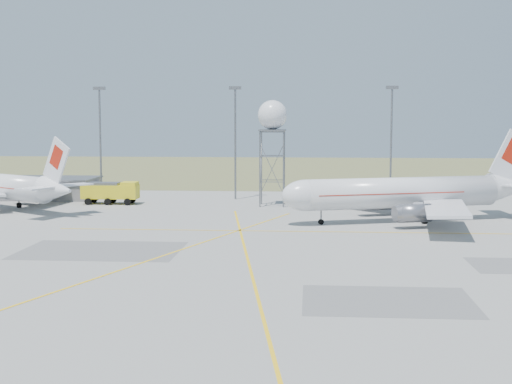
# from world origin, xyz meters

# --- Properties ---
(ground) EXTENTS (400.00, 400.00, 0.00)m
(ground) POSITION_xyz_m (0.00, 0.00, 0.00)
(ground) COLOR #A0A09A
(ground) RESTS_ON ground
(grass_strip) EXTENTS (400.00, 120.00, 0.03)m
(grass_strip) POSITION_xyz_m (0.00, 140.00, 0.01)
(grass_strip) COLOR olive
(grass_strip) RESTS_ON ground
(building_grey) EXTENTS (19.00, 10.00, 3.90)m
(building_grey) POSITION_xyz_m (-45.00, 64.00, 1.97)
(building_grey) COLOR gray
(building_grey) RESTS_ON ground
(mast_a) EXTENTS (2.20, 0.50, 20.50)m
(mast_a) POSITION_xyz_m (-35.00, 66.00, 12.07)
(mast_a) COLOR slate
(mast_a) RESTS_ON ground
(mast_b) EXTENTS (2.20, 0.50, 20.50)m
(mast_b) POSITION_xyz_m (-10.00, 66.00, 12.07)
(mast_b) COLOR slate
(mast_b) RESTS_ON ground
(mast_c) EXTENTS (2.20, 0.50, 20.50)m
(mast_c) POSITION_xyz_m (18.00, 66.00, 12.07)
(mast_c) COLOR slate
(mast_c) RESTS_ON ground
(airliner_main) EXTENTS (38.16, 36.02, 13.28)m
(airliner_main) POSITION_xyz_m (17.28, 40.35, 4.07)
(airliner_main) COLOR silver
(airliner_main) RESTS_ON ground
(radar_tower) EXTENTS (4.92, 4.92, 17.80)m
(radar_tower) POSITION_xyz_m (-2.78, 57.02, 9.99)
(radar_tower) COLOR slate
(radar_tower) RESTS_ON ground
(fire_truck) EXTENTS (9.64, 3.88, 3.85)m
(fire_truck) POSITION_xyz_m (-30.57, 57.27, 1.85)
(fire_truck) COLOR yellow
(fire_truck) RESTS_ON ground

